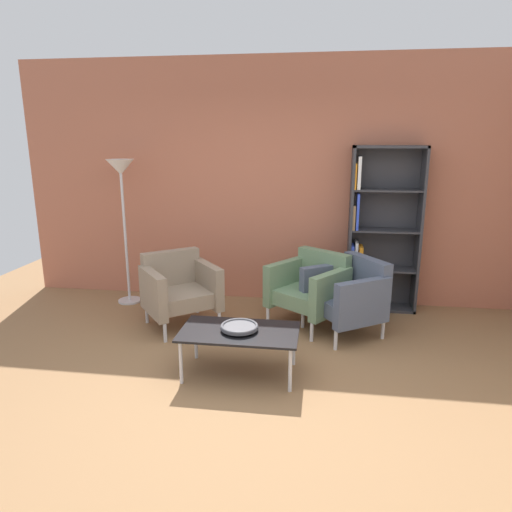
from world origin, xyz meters
TOP-DOWN VIEW (x-y plane):
  - ground_plane at (0.00, 0.00)m, footprint 8.32×8.32m
  - brick_back_panel at (0.00, 2.46)m, footprint 6.40×0.12m
  - bookshelf_tall at (1.17, 2.25)m, footprint 0.80×0.30m
  - coffee_table_low at (-0.14, 0.43)m, footprint 1.00×0.56m
  - decorative_bowl at (-0.14, 0.43)m, footprint 0.32×0.32m
  - armchair_by_bookshelf at (0.43, 1.64)m, footprint 0.95×0.93m
  - armchair_near_window at (-0.97, 1.42)m, footprint 0.95×0.94m
  - armchair_corner_red at (0.82, 1.47)m, footprint 0.93×0.94m
  - floor_lamp_torchiere at (-1.82, 2.02)m, footprint 0.32×0.32m

SIDE VIEW (x-z plane):
  - ground_plane at x=0.00m, z-range 0.00..0.00m
  - coffee_table_low at x=-0.14m, z-range 0.17..0.57m
  - armchair_by_bookshelf at x=0.43m, z-range 0.02..0.80m
  - armchair_near_window at x=-0.97m, z-range 0.02..0.80m
  - armchair_corner_red at x=0.82m, z-range 0.02..0.80m
  - decorative_bowl at x=-0.14m, z-range 0.41..0.46m
  - bookshelf_tall at x=1.17m, z-range -0.04..1.86m
  - floor_lamp_torchiere at x=-1.82m, z-range 0.58..2.32m
  - brick_back_panel at x=0.00m, z-range 0.00..2.90m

